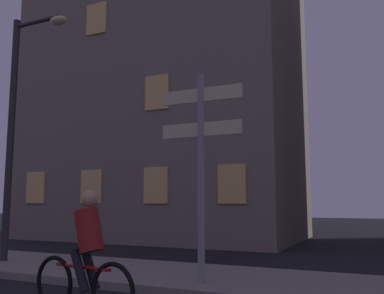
{
  "coord_description": "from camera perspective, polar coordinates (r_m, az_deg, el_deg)",
  "views": [
    {
      "loc": [
        3.9,
        -0.16,
        1.46
      ],
      "look_at": [
        0.89,
        6.28,
        2.39
      ],
      "focal_mm": 39.05,
      "sensor_mm": 36.0,
      "label": 1
    }
  ],
  "objects": [
    {
      "name": "building_left_block",
      "position": [
        18.46,
        -3.46,
        12.74
      ],
      "size": [
        10.68,
        6.26,
        15.68
      ],
      "color": "slate",
      "rests_on": "ground_plane"
    },
    {
      "name": "signpost",
      "position": [
        7.11,
        1.24,
        -1.3
      ],
      "size": [
        1.51,
        0.12,
        3.51
      ],
      "color": "gray",
      "rests_on": "sidewalk_kerb"
    },
    {
      "name": "cyclist",
      "position": [
        5.83,
        -14.35,
        -14.29
      ],
      "size": [
        1.81,
        0.38,
        1.61
      ],
      "color": "black",
      "rests_on": "ground_plane"
    },
    {
      "name": "sidewalk_kerb",
      "position": [
        8.29,
        -3.58,
        -17.12
      ],
      "size": [
        40.0,
        2.58,
        0.14
      ],
      "primitive_type": "cube",
      "color": "gray",
      "rests_on": "ground_plane"
    },
    {
      "name": "street_lamp",
      "position": [
        10.59,
        -22.57,
        4.36
      ],
      "size": [
        1.62,
        0.28,
        5.69
      ],
      "color": "#2D2D30",
      "rests_on": "sidewalk_kerb"
    }
  ]
}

